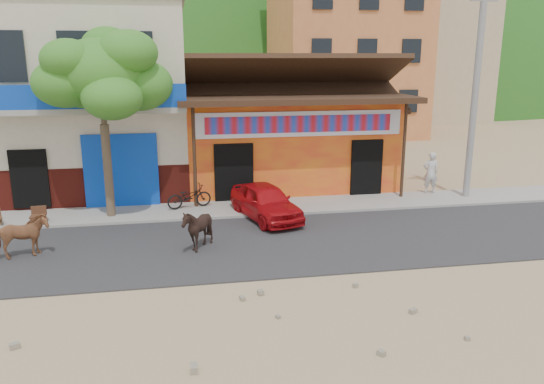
# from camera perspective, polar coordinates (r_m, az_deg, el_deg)

# --- Properties ---
(ground) EXTENTS (120.00, 120.00, 0.00)m
(ground) POSITION_cam_1_polar(r_m,az_deg,el_deg) (12.93, 1.16, -9.37)
(ground) COLOR #9E825B
(ground) RESTS_ON ground
(road) EXTENTS (60.00, 5.00, 0.04)m
(road) POSITION_cam_1_polar(r_m,az_deg,el_deg) (15.20, -0.70, -5.55)
(road) COLOR #28282B
(road) RESTS_ON ground
(sidewalk) EXTENTS (60.00, 2.00, 0.12)m
(sidewalk) POSITION_cam_1_polar(r_m,az_deg,el_deg) (18.48, -2.51, -1.78)
(sidewalk) COLOR gray
(sidewalk) RESTS_ON ground
(dance_club) EXTENTS (8.00, 6.00, 3.60)m
(dance_club) POSITION_cam_1_polar(r_m,az_deg,el_deg) (22.29, 1.16, 5.62)
(dance_club) COLOR orange
(dance_club) RESTS_ON ground
(cafe_building) EXTENTS (7.00, 6.00, 7.00)m
(cafe_building) POSITION_cam_1_polar(r_m,az_deg,el_deg) (21.88, -18.71, 9.19)
(cafe_building) COLOR beige
(cafe_building) RESTS_ON ground
(apartment_front) EXTENTS (9.00, 9.00, 12.00)m
(apartment_front) POSITION_cam_1_polar(r_m,az_deg,el_deg) (37.36, 7.74, 15.52)
(apartment_front) COLOR #CC723F
(apartment_front) RESTS_ON ground
(apartment_rear) EXTENTS (8.00, 8.00, 10.00)m
(apartment_rear) POSITION_cam_1_polar(r_m,az_deg,el_deg) (46.30, 16.32, 13.62)
(apartment_rear) COLOR tan
(apartment_rear) RESTS_ON ground
(hillside) EXTENTS (100.00, 40.00, 24.00)m
(hillside) POSITION_cam_1_polar(r_m,az_deg,el_deg) (81.90, -9.05, 19.03)
(hillside) COLOR #194C14
(hillside) RESTS_ON ground
(tree) EXTENTS (3.00, 3.00, 6.00)m
(tree) POSITION_cam_1_polar(r_m,az_deg,el_deg) (17.66, -17.60, 6.95)
(tree) COLOR #2D721E
(tree) RESTS_ON sidewalk
(utility_pole) EXTENTS (0.24, 0.24, 8.00)m
(utility_pole) POSITION_cam_1_polar(r_m,az_deg,el_deg) (20.54, 21.07, 10.44)
(utility_pole) COLOR gray
(utility_pole) RESTS_ON sidewalk
(cow_tan) EXTENTS (1.51, 1.03, 1.17)m
(cow_tan) POSITION_cam_1_polar(r_m,az_deg,el_deg) (15.40, -25.39, -4.37)
(cow_tan) COLOR #9A623D
(cow_tan) RESTS_ON road
(cow_dark) EXTENTS (1.30, 1.21, 1.21)m
(cow_dark) POSITION_cam_1_polar(r_m,az_deg,el_deg) (14.62, -8.03, -3.92)
(cow_dark) COLOR black
(cow_dark) RESTS_ON road
(red_car) EXTENTS (2.27, 3.66, 1.16)m
(red_car) POSITION_cam_1_polar(r_m,az_deg,el_deg) (17.24, -0.69, -1.02)
(red_car) COLOR #B50C12
(red_car) RESTS_ON road
(scooter) EXTENTS (1.64, 0.94, 0.81)m
(scooter) POSITION_cam_1_polar(r_m,az_deg,el_deg) (18.45, -8.90, -0.47)
(scooter) COLOR black
(scooter) RESTS_ON sidewalk
(pedestrian) EXTENTS (0.63, 0.47, 1.58)m
(pedestrian) POSITION_cam_1_polar(r_m,az_deg,el_deg) (21.02, 16.69, 2.01)
(pedestrian) COLOR silver
(pedestrian) RESTS_ON sidewalk
(cafe_chair_right) EXTENTS (0.48, 0.48, 0.98)m
(cafe_chair_right) POSITION_cam_1_polar(r_m,az_deg,el_deg) (18.05, -23.94, -1.63)
(cafe_chair_right) COLOR #452717
(cafe_chair_right) RESTS_ON sidewalk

